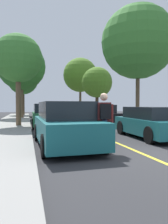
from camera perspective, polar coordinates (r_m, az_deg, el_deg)
ground at (r=6.44m, az=15.89°, el=-10.82°), size 80.00×80.00×0.00m
center_line at (r=10.04m, az=4.19°, el=-6.19°), size 0.12×39.20×0.01m
parked_car_left_nearest at (r=7.51m, az=-5.03°, el=-3.32°), size 1.94×4.47×1.51m
parked_car_left_near at (r=14.34m, az=-9.57°, el=-0.87°), size 1.98×4.13×1.48m
parked_car_right_nearest at (r=9.77m, az=17.33°, el=-2.61°), size 2.00×4.11×1.32m
parked_car_right_near at (r=16.10m, az=4.13°, el=-0.74°), size 1.96×4.71×1.42m
street_tree_left_nearest at (r=14.45m, az=-16.81°, el=13.15°), size 2.98×2.98×5.64m
street_tree_left_near at (r=23.32m, az=-15.96°, el=11.39°), size 4.78×4.78×7.56m
street_tree_left_far at (r=29.70m, az=-15.63°, el=8.12°), size 3.87×3.87×6.51m
street_tree_right_nearest at (r=15.15m, az=13.89°, el=17.20°), size 4.70×4.70×7.65m
street_tree_right_near at (r=22.62m, az=3.40°, el=7.66°), size 3.13×3.13×5.15m
street_tree_right_far at (r=29.82m, az=-0.98°, el=9.58°), size 4.58×4.58×7.59m
fire_hydrant at (r=12.85m, az=16.69°, el=-2.34°), size 0.20×0.20×0.70m
skateboard at (r=6.69m, az=5.17°, el=-9.51°), size 0.32×0.86×0.10m
skateboarder at (r=6.53m, az=5.26°, el=-1.33°), size 0.59×0.71×1.65m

